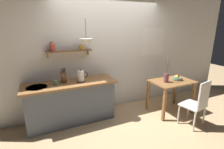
{
  "coord_description": "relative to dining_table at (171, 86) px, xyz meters",
  "views": [
    {
      "loc": [
        -1.56,
        -2.94,
        1.97
      ],
      "look_at": [
        -0.1,
        0.25,
        0.95
      ],
      "focal_mm": 26.88,
      "sensor_mm": 36.0,
      "label": 1
    }
  ],
  "objects": [
    {
      "name": "coffee_mug_by_sink",
      "position": [
        -2.47,
        0.46,
        0.29
      ],
      "size": [
        0.12,
        0.08,
        0.09
      ],
      "color": "slate",
      "rests_on": "kitchen_counter"
    },
    {
      "name": "back_wall",
      "position": [
        -1.0,
        0.85,
        0.72
      ],
      "size": [
        6.8,
        0.11,
        2.7
      ],
      "color": "white",
      "rests_on": "ground_plane"
    },
    {
      "name": "fruit_bowl",
      "position": [
        0.14,
        -0.01,
        0.18
      ],
      "size": [
        0.22,
        0.22,
        0.12
      ],
      "color": "slate",
      "rests_on": "dining_table"
    },
    {
      "name": "dining_chair_near",
      "position": [
        0.01,
        -0.72,
        -0.1
      ],
      "size": [
        0.5,
        0.47,
        0.98
      ],
      "color": "silver",
      "rests_on": "ground_plane"
    },
    {
      "name": "dining_table",
      "position": [
        0.0,
        0.0,
        0.0
      ],
      "size": [
        0.95,
        0.67,
        0.77
      ],
      "color": "brown",
      "rests_on": "ground_plane"
    },
    {
      "name": "pendant_lamp",
      "position": [
        -1.84,
        0.47,
        1.04
      ],
      "size": [
        0.26,
        0.26,
        0.5
      ],
      "color": "black"
    },
    {
      "name": "kitchen_counter",
      "position": [
        -2.2,
        0.52,
        -0.19
      ],
      "size": [
        1.83,
        0.63,
        0.88
      ],
      "color": "slate",
      "rests_on": "ground_plane"
    },
    {
      "name": "twig_vase",
      "position": [
        -0.2,
        -0.03,
        0.24
      ],
      "size": [
        0.11,
        0.11,
        0.54
      ],
      "color": "brown",
      "rests_on": "dining_table"
    },
    {
      "name": "knife_block",
      "position": [
        -2.31,
        0.55,
        0.37
      ],
      "size": [
        0.09,
        0.19,
        0.3
      ],
      "color": "brown",
      "rests_on": "kitchen_counter"
    },
    {
      "name": "electric_kettle",
      "position": [
        -1.99,
        0.44,
        0.37
      ],
      "size": [
        0.26,
        0.16,
        0.26
      ],
      "color": "black",
      "rests_on": "kitchen_counter"
    },
    {
      "name": "ground_plane",
      "position": [
        -1.2,
        0.2,
        -0.63
      ],
      "size": [
        14.0,
        14.0,
        0.0
      ],
      "primitive_type": "plane",
      "color": "tan"
    },
    {
      "name": "wall_shelf",
      "position": [
        -2.22,
        0.69,
        0.89
      ],
      "size": [
        0.92,
        0.2,
        0.33
      ],
      "color": "brown"
    }
  ]
}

